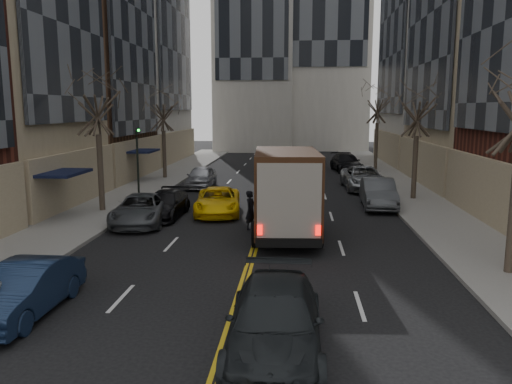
# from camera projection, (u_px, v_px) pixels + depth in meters

# --- Properties ---
(sidewalk_left) EXTENTS (4.00, 66.00, 0.15)m
(sidewalk_left) POSITION_uv_depth(u_px,v_px,m) (139.00, 190.00, 33.91)
(sidewalk_left) COLOR slate
(sidewalk_left) RESTS_ON ground
(sidewalk_right) EXTENTS (4.00, 66.00, 0.15)m
(sidewalk_right) POSITION_uv_depth(u_px,v_px,m) (409.00, 194.00, 32.47)
(sidewalk_right) COLOR slate
(sidewalk_right) RESTS_ON ground
(tree_lf_mid) EXTENTS (3.20, 3.20, 8.91)m
(tree_lf_mid) POSITION_uv_depth(u_px,v_px,m) (96.00, 88.00, 25.93)
(tree_lf_mid) COLOR #382D23
(tree_lf_mid) RESTS_ON sidewalk_left
(tree_lf_far) EXTENTS (3.20, 3.20, 8.12)m
(tree_lf_far) POSITION_uv_depth(u_px,v_px,m) (163.00, 102.00, 38.80)
(tree_lf_far) COLOR #382D23
(tree_lf_far) RESTS_ON sidewalk_left
(tree_rt_mid) EXTENTS (3.20, 3.20, 8.32)m
(tree_rt_mid) POSITION_uv_depth(u_px,v_px,m) (418.00, 98.00, 29.51)
(tree_rt_mid) COLOR #382D23
(tree_rt_mid) RESTS_ON sidewalk_right
(tree_rt_far) EXTENTS (3.20, 3.20, 9.11)m
(tree_rt_far) POSITION_uv_depth(u_px,v_px,m) (378.00, 95.00, 44.16)
(tree_rt_far) COLOR #382D23
(tree_rt_far) RESTS_ON sidewalk_right
(traffic_signal) EXTENTS (0.29, 0.26, 4.70)m
(traffic_signal) POSITION_uv_depth(u_px,v_px,m) (138.00, 157.00, 28.41)
(traffic_signal) COLOR black
(traffic_signal) RESTS_ON sidewalk_left
(ups_truck) EXTENTS (3.17, 7.10, 3.81)m
(ups_truck) POSITION_uv_depth(u_px,v_px,m) (286.00, 193.00, 21.75)
(ups_truck) COLOR black
(ups_truck) RESTS_ON ground
(observer_sedan) EXTENTS (2.18, 5.31, 1.54)m
(observer_sedan) POSITION_uv_depth(u_px,v_px,m) (275.00, 321.00, 11.39)
(observer_sedan) COLOR black
(observer_sedan) RESTS_ON ground
(taxi) EXTENTS (2.82, 5.20, 1.38)m
(taxi) POSITION_uv_depth(u_px,v_px,m) (218.00, 201.00, 26.54)
(taxi) COLOR yellow
(taxi) RESTS_ON ground
(pedestrian) EXTENTS (0.66, 0.78, 1.82)m
(pedestrian) POSITION_uv_depth(u_px,v_px,m) (251.00, 210.00, 23.09)
(pedestrian) COLOR black
(pedestrian) RESTS_ON ground
(parked_lf_b) EXTENTS (1.59, 4.37, 1.43)m
(parked_lf_b) POSITION_uv_depth(u_px,v_px,m) (25.00, 289.00, 13.52)
(parked_lf_b) COLOR #111E36
(parked_lf_b) RESTS_ON ground
(parked_lf_c) EXTENTS (2.93, 5.36, 1.43)m
(parked_lf_c) POSITION_uv_depth(u_px,v_px,m) (141.00, 209.00, 24.25)
(parked_lf_c) COLOR #484B4F
(parked_lf_c) RESTS_ON ground
(parked_lf_d) EXTENTS (1.98, 4.63, 1.33)m
(parked_lf_d) POSITION_uv_depth(u_px,v_px,m) (165.00, 204.00, 25.76)
(parked_lf_d) COLOR black
(parked_lf_d) RESTS_ON ground
(parked_lf_e) EXTENTS (1.80, 4.47, 1.52)m
(parked_lf_e) POSITION_uv_depth(u_px,v_px,m) (201.00, 177.00, 35.40)
(parked_lf_e) COLOR #ACAEB4
(parked_lf_e) RESTS_ON ground
(parked_rt_a) EXTENTS (1.92, 5.01, 1.63)m
(parked_rt_a) POSITION_uv_depth(u_px,v_px,m) (378.00, 193.00, 28.26)
(parked_rt_a) COLOR #44474B
(parked_rt_a) RESTS_ON ground
(parked_rt_b) EXTENTS (2.89, 5.89, 1.61)m
(parked_rt_b) POSITION_uv_depth(u_px,v_px,m) (364.00, 178.00, 34.50)
(parked_rt_b) COLOR #A0A3A7
(parked_rt_b) RESTS_ON ground
(parked_rt_c) EXTENTS (2.82, 5.63, 1.57)m
(parked_rt_c) POSITION_uv_depth(u_px,v_px,m) (346.00, 163.00, 44.37)
(parked_rt_c) COLOR black
(parked_rt_c) RESTS_ON ground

